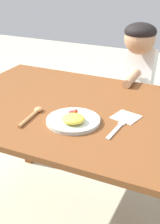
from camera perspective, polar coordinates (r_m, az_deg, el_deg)
ground_plane at (r=2.01m, az=-0.66°, el=-18.94°), size 8.00×8.00×0.00m
dining_table at (r=1.61m, az=-0.78°, el=-2.29°), size 1.32×0.93×0.76m
plate at (r=1.40m, az=-1.23°, el=-1.46°), size 0.24×0.24×0.05m
fork at (r=1.37m, az=6.93°, el=-2.82°), size 0.04×0.23×0.01m
spoon at (r=1.49m, az=-8.48°, el=-0.35°), size 0.04×0.20×0.02m
person at (r=2.10m, az=10.51°, el=4.15°), size 0.19×0.40×1.09m
napkin at (r=1.47m, az=8.37°, el=-0.93°), size 0.14×0.13×0.00m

